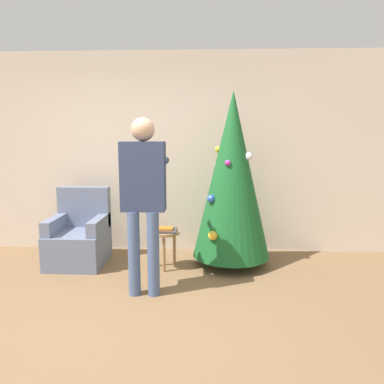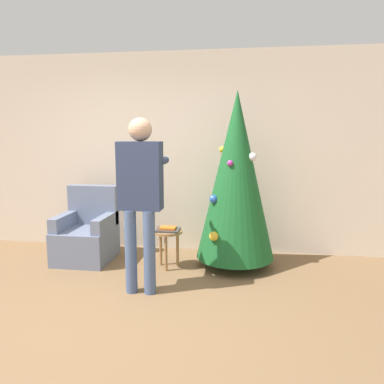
# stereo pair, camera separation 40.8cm
# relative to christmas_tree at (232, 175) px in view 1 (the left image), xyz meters

# --- Properties ---
(ground_plane) EXTENTS (14.00, 14.00, 0.00)m
(ground_plane) POSITION_rel_christmas_tree_xyz_m (-1.15, -1.60, -1.12)
(ground_plane) COLOR brown
(wall_back) EXTENTS (8.00, 0.06, 2.70)m
(wall_back) POSITION_rel_christmas_tree_xyz_m (-1.15, 0.63, 0.23)
(wall_back) COLOR beige
(wall_back) RESTS_ON ground_plane
(christmas_tree) EXTENTS (0.94, 0.94, 2.12)m
(christmas_tree) POSITION_rel_christmas_tree_xyz_m (0.00, 0.00, 0.00)
(christmas_tree) COLOR brown
(christmas_tree) RESTS_ON ground_plane
(armchair) EXTENTS (0.66, 0.72, 0.94)m
(armchair) POSITION_rel_christmas_tree_xyz_m (-1.90, -0.02, -0.80)
(armchair) COLOR slate
(armchair) RESTS_ON ground_plane
(person_standing) EXTENTS (0.45, 0.57, 1.77)m
(person_standing) POSITION_rel_christmas_tree_xyz_m (-0.93, -0.87, -0.04)
(person_standing) COLOR #475B84
(person_standing) RESTS_ON ground_plane
(side_stool) EXTENTS (0.35, 0.35, 0.46)m
(side_stool) POSITION_rel_christmas_tree_xyz_m (-0.80, -0.17, -0.74)
(side_stool) COLOR #A37547
(side_stool) RESTS_ON ground_plane
(laptop) EXTENTS (0.28, 0.25, 0.02)m
(laptop) POSITION_rel_christmas_tree_xyz_m (-0.80, -0.17, -0.65)
(laptop) COLOR #38383D
(laptop) RESTS_ON side_stool
(book) EXTENTS (0.19, 0.14, 0.02)m
(book) POSITION_rel_christmas_tree_xyz_m (-0.80, -0.17, -0.63)
(book) COLOR orange
(book) RESTS_ON laptop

